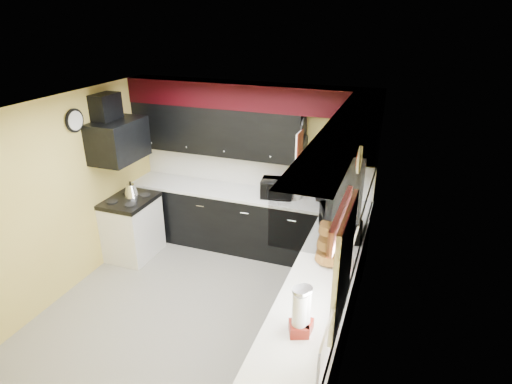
% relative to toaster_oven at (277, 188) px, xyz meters
% --- Properties ---
extents(ground, '(3.60, 3.60, 0.00)m').
position_rel_toaster_oven_xyz_m(ground, '(-0.49, -1.50, -1.07)').
color(ground, gray).
rests_on(ground, ground).
extents(wall_back, '(3.60, 0.06, 2.50)m').
position_rel_toaster_oven_xyz_m(wall_back, '(-0.49, 0.30, 0.18)').
color(wall_back, '#E0C666').
rests_on(wall_back, ground).
extents(wall_right, '(0.06, 3.60, 2.50)m').
position_rel_toaster_oven_xyz_m(wall_right, '(1.31, -1.50, 0.18)').
color(wall_right, '#E0C666').
rests_on(wall_right, ground).
extents(wall_left, '(0.06, 3.60, 2.50)m').
position_rel_toaster_oven_xyz_m(wall_left, '(-2.29, -1.50, 0.18)').
color(wall_left, '#E0C666').
rests_on(wall_left, ground).
extents(ceiling, '(3.60, 3.60, 0.06)m').
position_rel_toaster_oven_xyz_m(ceiling, '(-0.49, -1.50, 1.43)').
color(ceiling, white).
rests_on(ceiling, wall_back).
extents(cab_back, '(3.60, 0.60, 0.90)m').
position_rel_toaster_oven_xyz_m(cab_back, '(-0.49, 0.00, -0.62)').
color(cab_back, black).
rests_on(cab_back, ground).
extents(cab_right, '(0.60, 3.00, 0.90)m').
position_rel_toaster_oven_xyz_m(cab_right, '(1.01, -1.80, -0.62)').
color(cab_right, black).
rests_on(cab_right, ground).
extents(counter_back, '(3.62, 0.64, 0.04)m').
position_rel_toaster_oven_xyz_m(counter_back, '(-0.49, 0.00, -0.15)').
color(counter_back, white).
rests_on(counter_back, cab_back).
extents(counter_right, '(0.64, 3.02, 0.04)m').
position_rel_toaster_oven_xyz_m(counter_right, '(1.01, -1.80, -0.15)').
color(counter_right, white).
rests_on(counter_right, cab_right).
extents(splash_back, '(3.60, 0.02, 0.50)m').
position_rel_toaster_oven_xyz_m(splash_back, '(-0.49, 0.29, 0.12)').
color(splash_back, white).
rests_on(splash_back, counter_back).
extents(splash_right, '(0.02, 3.60, 0.50)m').
position_rel_toaster_oven_xyz_m(splash_right, '(1.30, -1.50, 0.12)').
color(splash_right, white).
rests_on(splash_right, counter_right).
extents(upper_back, '(2.60, 0.35, 0.70)m').
position_rel_toaster_oven_xyz_m(upper_back, '(-0.99, 0.13, 0.73)').
color(upper_back, black).
rests_on(upper_back, wall_back).
extents(upper_right, '(0.35, 1.80, 0.70)m').
position_rel_toaster_oven_xyz_m(upper_right, '(1.14, -0.60, 0.73)').
color(upper_right, black).
rests_on(upper_right, wall_right).
extents(soffit_back, '(3.60, 0.36, 0.35)m').
position_rel_toaster_oven_xyz_m(soffit_back, '(-0.49, 0.12, 1.26)').
color(soffit_back, black).
rests_on(soffit_back, wall_back).
extents(soffit_right, '(0.36, 3.24, 0.35)m').
position_rel_toaster_oven_xyz_m(soffit_right, '(1.13, -1.68, 1.26)').
color(soffit_right, black).
rests_on(soffit_right, wall_right).
extents(stove, '(0.60, 0.75, 0.86)m').
position_rel_toaster_oven_xyz_m(stove, '(-1.99, -0.75, -0.64)').
color(stove, white).
rests_on(stove, ground).
extents(cooktop, '(0.62, 0.77, 0.06)m').
position_rel_toaster_oven_xyz_m(cooktop, '(-1.99, -0.75, -0.18)').
color(cooktop, black).
rests_on(cooktop, stove).
extents(hood, '(0.50, 0.78, 0.55)m').
position_rel_toaster_oven_xyz_m(hood, '(-2.04, -0.75, 0.71)').
color(hood, black).
rests_on(hood, wall_left).
extents(hood_duct, '(0.24, 0.40, 0.40)m').
position_rel_toaster_oven_xyz_m(hood_duct, '(-2.17, -0.75, 1.13)').
color(hood_duct, black).
rests_on(hood_duct, wall_left).
extents(window, '(0.03, 0.86, 0.96)m').
position_rel_toaster_oven_xyz_m(window, '(1.30, -2.40, 0.48)').
color(window, white).
rests_on(window, wall_right).
extents(valance, '(0.04, 0.88, 0.20)m').
position_rel_toaster_oven_xyz_m(valance, '(1.24, -2.40, 0.88)').
color(valance, red).
rests_on(valance, wall_right).
extents(pan_top, '(0.03, 0.22, 0.40)m').
position_rel_toaster_oven_xyz_m(pan_top, '(0.33, 0.05, 0.93)').
color(pan_top, black).
rests_on(pan_top, upper_back).
extents(pan_mid, '(0.03, 0.28, 0.46)m').
position_rel_toaster_oven_xyz_m(pan_mid, '(0.33, -0.08, 0.68)').
color(pan_mid, black).
rests_on(pan_mid, upper_back).
extents(pan_low, '(0.03, 0.24, 0.42)m').
position_rel_toaster_oven_xyz_m(pan_low, '(0.33, 0.18, 0.65)').
color(pan_low, black).
rests_on(pan_low, upper_back).
extents(cut_board, '(0.03, 0.26, 0.35)m').
position_rel_toaster_oven_xyz_m(cut_board, '(0.34, -0.20, 0.73)').
color(cut_board, white).
rests_on(cut_board, upper_back).
extents(baskets, '(0.27, 0.27, 0.50)m').
position_rel_toaster_oven_xyz_m(baskets, '(1.03, -1.45, 0.11)').
color(baskets, brown).
rests_on(baskets, upper_right).
extents(clock, '(0.03, 0.30, 0.30)m').
position_rel_toaster_oven_xyz_m(clock, '(-2.26, -1.25, 1.08)').
color(clock, black).
rests_on(clock, wall_left).
extents(deco_plate, '(0.03, 0.24, 0.24)m').
position_rel_toaster_oven_xyz_m(deco_plate, '(1.28, -1.85, 1.18)').
color(deco_plate, white).
rests_on(deco_plate, wall_right).
extents(toaster_oven, '(0.50, 0.44, 0.26)m').
position_rel_toaster_oven_xyz_m(toaster_oven, '(0.00, 0.00, 0.00)').
color(toaster_oven, black).
rests_on(toaster_oven, counter_back).
extents(microwave, '(0.59, 0.69, 0.32)m').
position_rel_toaster_oven_xyz_m(microwave, '(1.03, -0.81, 0.03)').
color(microwave, black).
rests_on(microwave, counter_right).
extents(utensil_crock, '(0.18, 0.18, 0.14)m').
position_rel_toaster_oven_xyz_m(utensil_crock, '(0.28, 0.05, -0.06)').
color(utensil_crock, silver).
rests_on(utensil_crock, counter_back).
extents(knife_block, '(0.13, 0.16, 0.22)m').
position_rel_toaster_oven_xyz_m(knife_block, '(0.61, 0.07, -0.02)').
color(knife_block, black).
rests_on(knife_block, counter_back).
extents(kettle, '(0.24, 0.24, 0.19)m').
position_rel_toaster_oven_xyz_m(kettle, '(-2.00, -0.66, -0.06)').
color(kettle, silver).
rests_on(kettle, cooktop).
extents(dispenser_a, '(0.16, 0.16, 0.42)m').
position_rel_toaster_oven_xyz_m(dispenser_a, '(1.03, -2.57, 0.08)').
color(dispenser_a, maroon).
rests_on(dispenser_a, counter_right).
extents(dispenser_b, '(0.21, 0.21, 0.43)m').
position_rel_toaster_oven_xyz_m(dispenser_b, '(1.01, -2.62, 0.08)').
color(dispenser_b, maroon).
rests_on(dispenser_b, counter_right).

